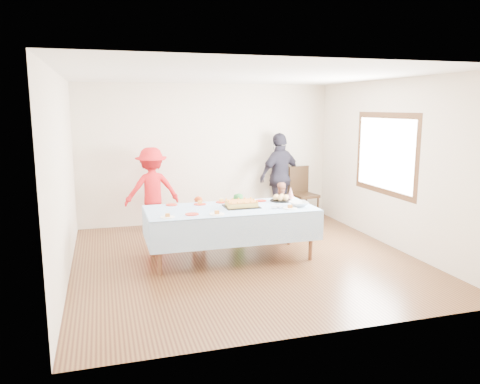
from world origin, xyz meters
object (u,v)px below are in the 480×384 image
object	(u,v)px
birthday_cake	(241,204)
dining_chair	(302,190)
party_table	(231,211)
adult_left	(152,190)

from	to	relation	value
birthday_cake	dining_chair	size ratio (longest dim) A/B	0.48
birthday_cake	dining_chair	bearing A→B (deg)	47.01
party_table	adult_left	xyz separation A→B (m)	(-0.96, 1.97, 0.05)
dining_chair	adult_left	bearing A→B (deg)	170.55
birthday_cake	dining_chair	distance (m)	2.78
party_table	adult_left	distance (m)	2.19
birthday_cake	dining_chair	world-z (taller)	dining_chair
dining_chair	adult_left	distance (m)	3.02
party_table	birthday_cake	bearing A→B (deg)	6.42
party_table	birthday_cake	xyz separation A→B (m)	(0.17, 0.02, 0.10)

